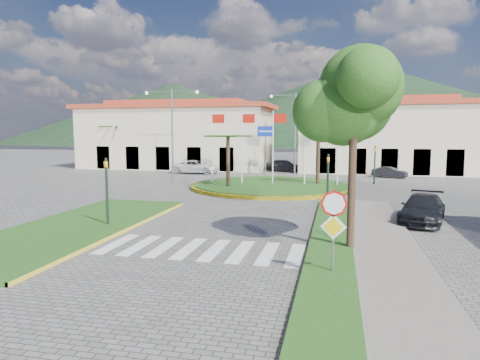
% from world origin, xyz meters
% --- Properties ---
extents(ground, '(160.00, 160.00, 0.00)m').
position_xyz_m(ground, '(0.00, 0.00, 0.00)').
color(ground, '#5B5956').
rests_on(ground, ground).
extents(sidewalk_right, '(4.00, 28.00, 0.15)m').
position_xyz_m(sidewalk_right, '(6.00, 2.00, 0.07)').
color(sidewalk_right, gray).
rests_on(sidewalk_right, ground).
extents(verge_right, '(1.60, 28.00, 0.18)m').
position_xyz_m(verge_right, '(4.80, 2.00, 0.09)').
color(verge_right, '#1C4D16').
rests_on(verge_right, ground).
extents(median_left, '(5.00, 14.00, 0.18)m').
position_xyz_m(median_left, '(-6.50, 6.00, 0.09)').
color(median_left, '#1C4D16').
rests_on(median_left, ground).
extents(crosswalk, '(8.00, 3.00, 0.01)m').
position_xyz_m(crosswalk, '(0.00, 4.00, 0.01)').
color(crosswalk, silver).
rests_on(crosswalk, ground).
extents(roundabout_island, '(12.70, 12.70, 6.00)m').
position_xyz_m(roundabout_island, '(0.00, 22.00, 0.17)').
color(roundabout_island, yellow).
rests_on(roundabout_island, ground).
extents(stop_sign, '(0.80, 0.11, 2.65)m').
position_xyz_m(stop_sign, '(4.90, 1.96, 1.79)').
color(stop_sign, slate).
rests_on(stop_sign, ground).
extents(deciduous_tree, '(3.60, 3.60, 6.80)m').
position_xyz_m(deciduous_tree, '(5.50, 5.00, 5.18)').
color(deciduous_tree, black).
rests_on(deciduous_tree, ground).
extents(traffic_light_left, '(0.15, 0.18, 3.20)m').
position_xyz_m(traffic_light_left, '(-5.20, 6.50, 1.94)').
color(traffic_light_left, black).
rests_on(traffic_light_left, ground).
extents(traffic_light_right, '(0.15, 0.18, 3.20)m').
position_xyz_m(traffic_light_right, '(4.50, 12.00, 1.94)').
color(traffic_light_right, black).
rests_on(traffic_light_right, ground).
extents(traffic_light_far, '(0.18, 0.15, 3.20)m').
position_xyz_m(traffic_light_far, '(8.00, 26.00, 1.94)').
color(traffic_light_far, black).
rests_on(traffic_light_far, ground).
extents(direction_sign_west, '(1.60, 0.14, 5.20)m').
position_xyz_m(direction_sign_west, '(-2.00, 30.97, 3.53)').
color(direction_sign_west, slate).
rests_on(direction_sign_west, ground).
extents(direction_sign_east, '(1.60, 0.14, 5.20)m').
position_xyz_m(direction_sign_east, '(3.00, 30.97, 3.53)').
color(direction_sign_east, slate).
rests_on(direction_sign_east, ground).
extents(street_lamp_centre, '(4.80, 0.16, 8.00)m').
position_xyz_m(street_lamp_centre, '(1.00, 30.00, 4.50)').
color(street_lamp_centre, slate).
rests_on(street_lamp_centre, ground).
extents(street_lamp_west, '(4.80, 0.16, 8.00)m').
position_xyz_m(street_lamp_west, '(-9.00, 24.00, 4.50)').
color(street_lamp_west, slate).
rests_on(street_lamp_west, ground).
extents(building_left, '(23.32, 9.54, 8.05)m').
position_xyz_m(building_left, '(-14.00, 38.00, 3.90)').
color(building_left, beige).
rests_on(building_left, ground).
extents(building_right, '(19.08, 9.54, 8.05)m').
position_xyz_m(building_right, '(10.00, 38.00, 3.90)').
color(building_right, beige).
rests_on(building_right, ground).
extents(hill_far_west, '(140.00, 140.00, 22.00)m').
position_xyz_m(hill_far_west, '(-55.00, 140.00, 11.00)').
color(hill_far_west, black).
rests_on(hill_far_west, ground).
extents(hill_far_mid, '(180.00, 180.00, 30.00)m').
position_xyz_m(hill_far_mid, '(15.00, 160.00, 15.00)').
color(hill_far_mid, black).
rests_on(hill_far_mid, ground).
extents(hill_near_back, '(110.00, 110.00, 16.00)m').
position_xyz_m(hill_near_back, '(-10.00, 130.00, 8.00)').
color(hill_near_back, black).
rests_on(hill_near_back, ground).
extents(white_van, '(5.00, 2.44, 1.37)m').
position_xyz_m(white_van, '(-9.50, 31.62, 0.68)').
color(white_van, silver).
rests_on(white_van, ground).
extents(car_dark_a, '(4.30, 2.76, 1.36)m').
position_xyz_m(car_dark_a, '(-0.68, 35.60, 0.68)').
color(car_dark_a, black).
rests_on(car_dark_a, ground).
extents(car_dark_b, '(3.38, 2.16, 1.05)m').
position_xyz_m(car_dark_b, '(9.86, 31.74, 0.53)').
color(car_dark_b, black).
rests_on(car_dark_b, ground).
extents(car_side_right, '(3.03, 4.95, 1.34)m').
position_xyz_m(car_side_right, '(9.06, 10.97, 0.67)').
color(car_side_right, black).
rests_on(car_side_right, ground).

